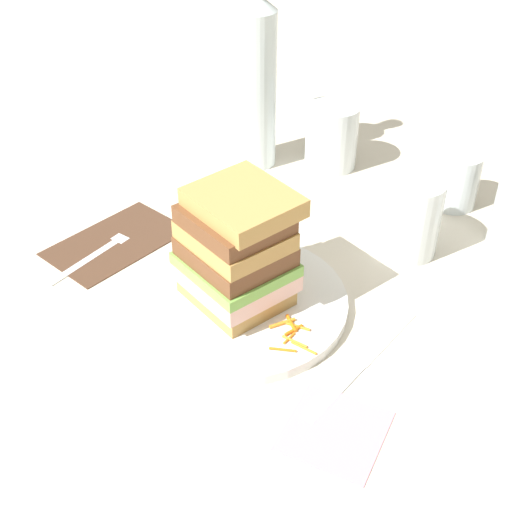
{
  "coord_description": "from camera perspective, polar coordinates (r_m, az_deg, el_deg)",
  "views": [
    {
      "loc": [
        0.41,
        -0.42,
        0.5
      ],
      "look_at": [
        -0.01,
        0.03,
        0.05
      ],
      "focal_mm": 47.16,
      "sensor_mm": 36.0,
      "label": 1
    }
  ],
  "objects": [
    {
      "name": "ground_plane",
      "position": [
        0.77,
        -1.34,
        -4.43
      ],
      "size": [
        3.0,
        3.0,
        0.0
      ],
      "primitive_type": "plane",
      "color": "beige"
    },
    {
      "name": "main_plate",
      "position": [
        0.77,
        -1.51,
        -3.76
      ],
      "size": [
        0.25,
        0.25,
        0.01
      ],
      "primitive_type": "cylinder",
      "color": "white",
      "rests_on": "ground_plane"
    },
    {
      "name": "sandwich",
      "position": [
        0.72,
        -1.56,
        0.65
      ],
      "size": [
        0.13,
        0.12,
        0.14
      ],
      "color": "tan",
      "rests_on": "main_plate"
    },
    {
      "name": "carrot_shred_0",
      "position": [
        0.83,
        -3.93,
        0.31
      ],
      "size": [
        0.01,
        0.02,
        0.0
      ],
      "primitive_type": "cylinder",
      "rotation": [
        0.0,
        1.57,
        5.22
      ],
      "color": "orange",
      "rests_on": "main_plate"
    },
    {
      "name": "carrot_shred_1",
      "position": [
        0.83,
        -4.44,
        0.38
      ],
      "size": [
        0.02,
        0.02,
        0.0
      ],
      "primitive_type": "cylinder",
      "rotation": [
        0.0,
        1.57,
        3.93
      ],
      "color": "orange",
      "rests_on": "main_plate"
    },
    {
      "name": "carrot_shred_2",
      "position": [
        0.84,
        -4.81,
        0.57
      ],
      "size": [
        0.0,
        0.02,
        0.0
      ],
      "primitive_type": "cylinder",
      "rotation": [
        0.0,
        1.57,
        1.61
      ],
      "color": "orange",
      "rests_on": "main_plate"
    },
    {
      "name": "carrot_shred_3",
      "position": [
        0.81,
        -6.35,
        -1.05
      ],
      "size": [
        0.02,
        0.0,
        0.0
      ],
      "primitive_type": "cylinder",
      "rotation": [
        0.0,
        1.57,
        3.11
      ],
      "color": "orange",
      "rests_on": "main_plate"
    },
    {
      "name": "carrot_shred_4",
      "position": [
        0.8,
        -4.74,
        -1.1
      ],
      "size": [
        0.03,
        0.02,
        0.0
      ],
      "primitive_type": "cylinder",
      "rotation": [
        0.0,
        1.57,
        5.65
      ],
      "color": "orange",
      "rests_on": "main_plate"
    },
    {
      "name": "carrot_shred_5",
      "position": [
        0.72,
        2.03,
        -5.87
      ],
      "size": [
        0.02,
        0.03,
        0.0
      ],
      "primitive_type": "cylinder",
      "rotation": [
        0.0,
        1.57,
        4.32
      ],
      "color": "orange",
      "rests_on": "main_plate"
    },
    {
      "name": "carrot_shred_6",
      "position": [
        0.72,
        3.36,
        -6.18
      ],
      "size": [
        0.01,
        0.02,
        0.0
      ],
      "primitive_type": "cylinder",
      "rotation": [
        0.0,
        1.57,
        4.55
      ],
      "color": "orange",
      "rests_on": "main_plate"
    },
    {
      "name": "carrot_shred_7",
      "position": [
        0.7,
        2.29,
        -7.94
      ],
      "size": [
        0.03,
        0.02,
        0.0
      ],
      "primitive_type": "cylinder",
      "rotation": [
        0.0,
        1.57,
        3.72
      ],
      "color": "orange",
      "rests_on": "main_plate"
    },
    {
      "name": "carrot_shred_8",
      "position": [
        0.71,
        3.31,
        -7.25
      ],
      "size": [
        0.03,
        0.01,
        0.0
      ],
      "primitive_type": "cylinder",
      "rotation": [
        0.0,
        1.57,
        3.29
      ],
      "color": "orange",
      "rests_on": "main_plate"
    },
    {
      "name": "carrot_shred_9",
      "position": [
        0.7,
        4.09,
        -7.78
      ],
      "size": [
        0.03,
        0.01,
        0.0
      ],
      "primitive_type": "cylinder",
      "rotation": [
        0.0,
        1.57,
        0.12
      ],
      "color": "orange",
      "rests_on": "main_plate"
    },
    {
      "name": "carrot_shred_10",
      "position": [
        0.73,
        3.42,
        -5.94
      ],
      "size": [
        0.03,
        0.01,
        0.0
      ],
      "primitive_type": "cylinder",
      "rotation": [
        0.0,
        1.57,
        0.32
      ],
      "color": "orange",
      "rests_on": "main_plate"
    },
    {
      "name": "carrot_shred_11",
      "position": [
        0.71,
        2.83,
        -6.99
      ],
      "size": [
        0.0,
        0.02,
        0.0
      ],
      "primitive_type": "cylinder",
      "rotation": [
        0.0,
        1.57,
        4.81
      ],
      "color": "orange",
      "rests_on": "main_plate"
    },
    {
      "name": "carrot_shred_12",
      "position": [
        0.73,
        3.02,
        -5.72
      ],
      "size": [
        0.03,
        0.02,
        0.0
      ],
      "primitive_type": "cylinder",
      "rotation": [
        0.0,
        1.57,
        5.76
      ],
      "color": "orange",
      "rests_on": "main_plate"
    },
    {
      "name": "napkin_dark",
      "position": [
        0.89,
        -11.82,
        1.23
      ],
      "size": [
        0.11,
        0.17,
        0.0
      ],
      "primitive_type": "cube",
      "rotation": [
        0.0,
        0.0,
        0.01
      ],
      "color": "#4C3323",
      "rests_on": "ground_plane"
    },
    {
      "name": "fork",
      "position": [
        0.88,
        -12.87,
        0.72
      ],
      "size": [
        0.03,
        0.17,
        0.0
      ],
      "color": "silver",
      "rests_on": "napkin_dark"
    },
    {
      "name": "knife",
      "position": [
        0.71,
        8.75,
        -9.09
      ],
      "size": [
        0.03,
        0.2,
        0.0
      ],
      "color": "silver",
      "rests_on": "ground_plane"
    },
    {
      "name": "juice_glass",
      "position": [
        0.86,
        12.75,
        2.93
      ],
      "size": [
        0.08,
        0.08,
        0.1
      ],
      "color": "white",
      "rests_on": "ground_plane"
    },
    {
      "name": "water_bottle",
      "position": [
        1.0,
        -0.12,
        14.72
      ],
      "size": [
        0.06,
        0.06,
        0.3
      ],
      "color": "silver",
      "rests_on": "ground_plane"
    },
    {
      "name": "empty_tumbler_0",
      "position": [
        0.97,
        16.59,
        6.23
      ],
      "size": [
        0.06,
        0.06,
        0.08
      ],
      "primitive_type": "cylinder",
      "color": "silver",
      "rests_on": "ground_plane"
    },
    {
      "name": "empty_tumbler_1",
      "position": [
        1.03,
        6.42,
        10.04
      ],
      "size": [
        0.08,
        0.08,
        0.1
      ],
      "primitive_type": "cylinder",
      "color": "silver",
      "rests_on": "ground_plane"
    },
    {
      "name": "napkin_pink",
      "position": [
        0.65,
        6.68,
        -14.49
      ],
      "size": [
        0.11,
        0.11,
        0.0
      ],
      "primitive_type": "cube",
      "rotation": [
        0.0,
        0.0,
        0.27
      ],
      "color": "pink",
      "rests_on": "ground_plane"
    }
  ]
}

